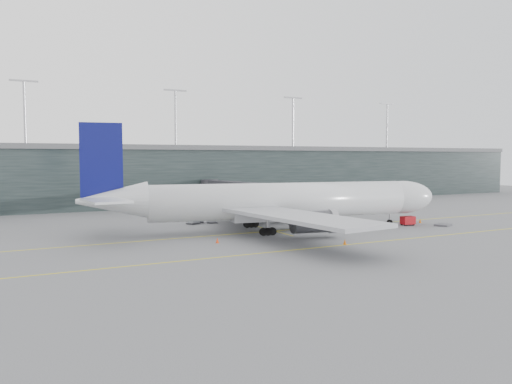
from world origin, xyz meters
name	(u,v)px	position (x,y,z in m)	size (l,w,h in m)	color
ground	(237,230)	(0.00, 0.00, 0.00)	(320.00, 320.00, 0.00)	#58575C
taxiline_a	(247,233)	(0.00, -4.00, 0.01)	(160.00, 0.25, 0.02)	#D3C713
taxiline_b	(300,249)	(0.00, -20.00, 0.01)	(160.00, 0.25, 0.02)	#D3C713
taxiline_lead_main	(218,216)	(5.00, 20.00, 0.01)	(0.25, 60.00, 0.02)	#D3C713
terminal	(147,174)	(0.00, 58.00, 7.62)	(240.00, 36.00, 29.00)	black
main_aircraft	(278,201)	(5.89, -3.76, 4.86)	(61.66, 57.28, 17.33)	silver
jet_bridge	(256,189)	(16.23, 24.59, 5.03)	(14.12, 43.42, 6.72)	#2D2D32
gse_cart	(408,220)	(29.75, -8.82, 0.90)	(2.51, 1.73, 1.62)	#A10B12
baggage_dolly	(443,225)	(34.89, -12.21, 0.18)	(2.94, 2.35, 0.29)	#3E3E43
uld_a	(193,219)	(-4.11, 10.02, 1.03)	(2.67, 2.46, 1.95)	#3B3C41
uld_b	(197,217)	(-2.78, 11.51, 1.09)	(2.74, 2.44, 2.08)	#3B3C41
uld_c	(212,218)	(-0.51, 9.77, 0.92)	(2.28, 2.02, 1.75)	#3B3C41
cone_nose	(420,221)	(34.07, -7.51, 0.40)	(0.50, 0.50, 0.80)	orange
cone_wing_stbd	(345,242)	(7.45, -19.88, 0.39)	(0.50, 0.50, 0.79)	orange
cone_wing_port	(264,217)	(10.68, 10.53, 0.37)	(0.46, 0.46, 0.74)	orange
cone_tail	(217,240)	(-7.89, -10.51, 0.39)	(0.48, 0.48, 0.77)	red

